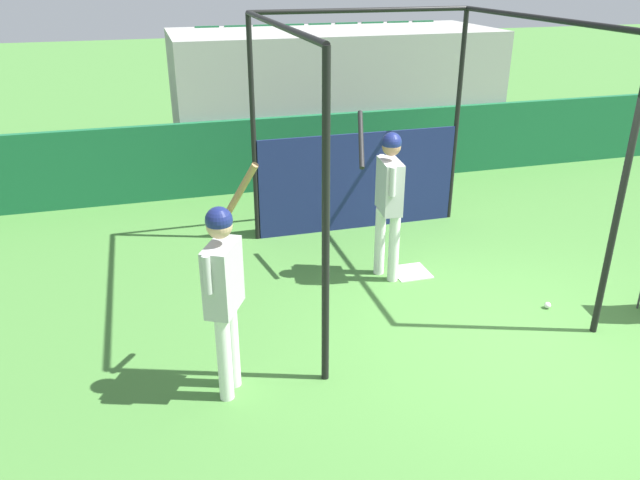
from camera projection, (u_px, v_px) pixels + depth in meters
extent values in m
plane|color=#477F38|center=(516.00, 338.00, 6.59)|extent=(60.00, 60.00, 0.00)
cube|color=#196038|center=(354.00, 148.00, 11.01)|extent=(24.00, 0.12, 1.26)
cube|color=#9E9E99|center=(334.00, 99.00, 11.87)|extent=(5.95, 2.40, 2.51)
cube|color=#195B33|center=(224.00, 112.00, 10.59)|extent=(0.45, 0.40, 0.10)
cube|color=#195B33|center=(222.00, 96.00, 10.65)|extent=(0.45, 0.06, 0.40)
cube|color=#195B33|center=(256.00, 110.00, 10.73)|extent=(0.45, 0.40, 0.10)
cube|color=#195B33|center=(254.00, 94.00, 10.79)|extent=(0.45, 0.06, 0.40)
cube|color=#195B33|center=(287.00, 108.00, 10.87)|extent=(0.45, 0.40, 0.10)
cube|color=#195B33|center=(285.00, 93.00, 10.93)|extent=(0.45, 0.06, 0.40)
cube|color=#195B33|center=(317.00, 106.00, 11.00)|extent=(0.45, 0.40, 0.10)
cube|color=#195B33|center=(315.00, 91.00, 11.07)|extent=(0.45, 0.06, 0.40)
cube|color=#195B33|center=(347.00, 104.00, 11.14)|extent=(0.45, 0.40, 0.10)
cube|color=#195B33|center=(344.00, 89.00, 11.21)|extent=(0.45, 0.06, 0.40)
cube|color=#195B33|center=(376.00, 102.00, 11.28)|extent=(0.45, 0.40, 0.10)
cube|color=#195B33|center=(373.00, 88.00, 11.34)|extent=(0.45, 0.06, 0.40)
cube|color=#195B33|center=(404.00, 101.00, 11.42)|extent=(0.45, 0.40, 0.10)
cube|color=#195B33|center=(401.00, 86.00, 11.48)|extent=(0.45, 0.06, 0.40)
cube|color=#195B33|center=(432.00, 99.00, 11.56)|extent=(0.45, 0.40, 0.10)
cube|color=#195B33|center=(428.00, 85.00, 11.62)|extent=(0.45, 0.06, 0.40)
cube|color=#195B33|center=(458.00, 97.00, 11.69)|extent=(0.45, 0.40, 0.10)
cube|color=#195B33|center=(455.00, 83.00, 11.76)|extent=(0.45, 0.06, 0.40)
cube|color=#195B33|center=(217.00, 80.00, 11.13)|extent=(0.45, 0.40, 0.10)
cube|color=#195B33|center=(214.00, 65.00, 11.19)|extent=(0.45, 0.06, 0.40)
cube|color=#195B33|center=(247.00, 78.00, 11.27)|extent=(0.45, 0.40, 0.10)
cube|color=#195B33|center=(245.00, 64.00, 11.33)|extent=(0.45, 0.06, 0.40)
cube|color=#195B33|center=(277.00, 77.00, 11.41)|extent=(0.45, 0.40, 0.10)
cube|color=#195B33|center=(274.00, 63.00, 11.47)|extent=(0.45, 0.06, 0.40)
cube|color=#195B33|center=(306.00, 76.00, 11.54)|extent=(0.45, 0.40, 0.10)
cube|color=#195B33|center=(303.00, 61.00, 11.61)|extent=(0.45, 0.06, 0.40)
cube|color=#195B33|center=(334.00, 74.00, 11.68)|extent=(0.45, 0.40, 0.10)
cube|color=#195B33|center=(331.00, 60.00, 11.75)|extent=(0.45, 0.06, 0.40)
cube|color=#195B33|center=(362.00, 73.00, 11.82)|extent=(0.45, 0.40, 0.10)
cube|color=#195B33|center=(359.00, 59.00, 11.88)|extent=(0.45, 0.06, 0.40)
cube|color=#195B33|center=(389.00, 72.00, 11.96)|extent=(0.45, 0.40, 0.10)
cube|color=#195B33|center=(386.00, 58.00, 12.02)|extent=(0.45, 0.06, 0.40)
cube|color=#195B33|center=(415.00, 70.00, 12.09)|extent=(0.45, 0.40, 0.10)
cube|color=#195B33|center=(412.00, 57.00, 12.16)|extent=(0.45, 0.06, 0.40)
cube|color=#195B33|center=(441.00, 69.00, 12.23)|extent=(0.45, 0.40, 0.10)
cube|color=#195B33|center=(438.00, 56.00, 12.30)|extent=(0.45, 0.06, 0.40)
cube|color=#195B33|center=(210.00, 51.00, 11.67)|extent=(0.45, 0.40, 0.10)
cube|color=#195B33|center=(208.00, 37.00, 11.73)|extent=(0.45, 0.06, 0.40)
cube|color=#195B33|center=(239.00, 50.00, 11.81)|extent=(0.45, 0.40, 0.10)
cube|color=#195B33|center=(237.00, 36.00, 11.87)|extent=(0.45, 0.06, 0.40)
cube|color=#195B33|center=(267.00, 49.00, 11.94)|extent=(0.45, 0.40, 0.10)
cube|color=#195B33|center=(265.00, 35.00, 12.01)|extent=(0.45, 0.06, 0.40)
cube|color=#195B33|center=(295.00, 48.00, 12.08)|extent=(0.45, 0.40, 0.10)
cube|color=#195B33|center=(293.00, 35.00, 12.15)|extent=(0.45, 0.06, 0.40)
cube|color=#195B33|center=(322.00, 47.00, 12.22)|extent=(0.45, 0.40, 0.10)
cube|color=#195B33|center=(320.00, 34.00, 12.28)|extent=(0.45, 0.06, 0.40)
cube|color=#195B33|center=(349.00, 46.00, 12.36)|extent=(0.45, 0.40, 0.10)
cube|color=#195B33|center=(346.00, 33.00, 12.42)|extent=(0.45, 0.06, 0.40)
cube|color=#195B33|center=(375.00, 45.00, 12.50)|extent=(0.45, 0.40, 0.10)
cube|color=#195B33|center=(372.00, 32.00, 12.56)|extent=(0.45, 0.06, 0.40)
cube|color=#195B33|center=(400.00, 44.00, 12.63)|extent=(0.45, 0.40, 0.10)
cube|color=#195B33|center=(398.00, 31.00, 12.70)|extent=(0.45, 0.06, 0.40)
cube|color=#195B33|center=(425.00, 43.00, 12.77)|extent=(0.45, 0.40, 0.10)
cube|color=#195B33|center=(422.00, 31.00, 12.84)|extent=(0.45, 0.06, 0.40)
cylinder|color=black|center=(326.00, 231.00, 5.33)|extent=(0.07, 0.07, 3.06)
cylinder|color=black|center=(621.00, 197.00, 6.09)|extent=(0.07, 0.07, 3.06)
cylinder|color=black|center=(253.00, 134.00, 8.34)|extent=(0.07, 0.07, 3.06)
cylinder|color=black|center=(457.00, 120.00, 9.09)|extent=(0.07, 0.07, 3.06)
cylinder|color=black|center=(278.00, 25.00, 6.21)|extent=(0.06, 3.43, 0.06)
cylinder|color=black|center=(541.00, 18.00, 6.97)|extent=(0.06, 3.43, 0.06)
cylinder|color=black|center=(363.00, 10.00, 8.09)|extent=(3.01, 0.06, 0.06)
cube|color=navy|center=(359.00, 182.00, 9.03)|extent=(2.94, 0.03, 1.44)
cube|color=white|center=(411.00, 272.00, 7.96)|extent=(0.44, 0.44, 0.02)
cylinder|color=white|center=(394.00, 248.00, 7.60)|extent=(0.14, 0.14, 0.89)
cylinder|color=white|center=(380.00, 241.00, 7.78)|extent=(0.14, 0.14, 0.89)
cube|color=#B7B7B7|center=(390.00, 186.00, 7.38)|extent=(0.27, 0.50, 0.63)
sphere|color=#A37556|center=(391.00, 146.00, 7.19)|extent=(0.22, 0.22, 0.22)
sphere|color=navy|center=(392.00, 142.00, 7.17)|extent=(0.23, 0.23, 0.23)
cylinder|color=#B7B7B7|center=(393.00, 182.00, 7.09)|extent=(0.08, 0.08, 0.35)
cylinder|color=#B7B7B7|center=(381.00, 169.00, 7.55)|extent=(0.08, 0.08, 0.35)
cylinder|color=black|center=(361.00, 139.00, 7.38)|extent=(0.27, 0.73, 0.54)
sphere|color=black|center=(390.00, 159.00, 7.48)|extent=(0.08, 0.08, 0.08)
cylinder|color=white|center=(224.00, 357.00, 5.51)|extent=(0.18, 0.18, 0.87)
cylinder|color=white|center=(232.00, 345.00, 5.68)|extent=(0.18, 0.18, 0.87)
cube|color=#B7B7B7|center=(223.00, 278.00, 5.29)|extent=(0.40, 0.49, 0.62)
sphere|color=tan|center=(219.00, 226.00, 5.10)|extent=(0.22, 0.22, 0.22)
sphere|color=navy|center=(219.00, 220.00, 5.08)|extent=(0.23, 0.23, 0.23)
cylinder|color=#B7B7B7|center=(207.00, 275.00, 5.04)|extent=(0.09, 0.09, 0.34)
cylinder|color=#B7B7B7|center=(227.00, 251.00, 5.45)|extent=(0.09, 0.09, 0.34)
cylinder|color=#AD7F4C|center=(235.00, 201.00, 5.39)|extent=(0.39, 0.49, 0.78)
sphere|color=#AD7F4C|center=(216.00, 250.00, 5.35)|extent=(0.08, 0.08, 0.08)
sphere|color=white|center=(548.00, 305.00, 7.13)|extent=(0.07, 0.07, 0.07)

